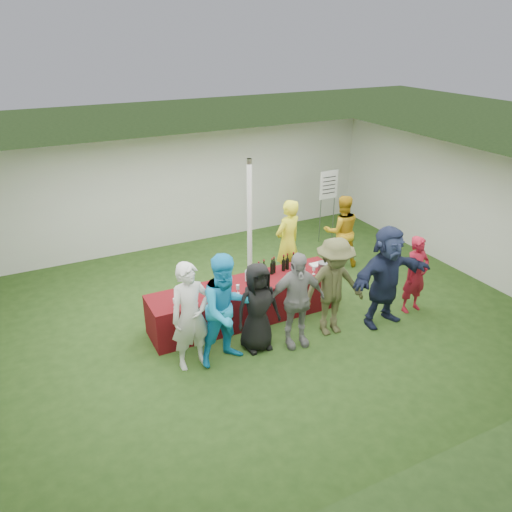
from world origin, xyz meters
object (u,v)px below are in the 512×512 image
serving_table (246,301)px  customer_6 (416,275)px  staff_back (341,231)px  customer_3 (296,300)px  customer_4 (334,287)px  customer_2 (258,307)px  customer_5 (386,276)px  wine_list_sign (328,190)px  dump_bucket (324,267)px  customer_1 (227,310)px  staff_pourer (288,243)px  customer_0 (191,316)px

serving_table → customer_6: size_ratio=2.38×
staff_back → customer_3: customer_3 is taller
customer_4 → customer_6: 1.83m
customer_2 → customer_4: customer_4 is taller
customer_3 → customer_5: (1.78, -0.11, 0.09)m
wine_list_sign → customer_4: customer_4 is taller
serving_table → customer_6: (2.98, -1.12, 0.38)m
dump_bucket → customer_1: 2.45m
customer_1 → staff_pourer: bearing=35.1°
customer_2 → customer_4: 1.39m
staff_pourer → customer_2: size_ratio=1.18×
staff_back → customer_3: size_ratio=0.97×
customer_5 → customer_2: bearing=168.7°
dump_bucket → customer_0: bearing=-167.6°
wine_list_sign → customer_4: bearing=-122.6°
wine_list_sign → customer_6: 3.71m
customer_3 → staff_pourer: bearing=72.6°
wine_list_sign → customer_2: 5.04m
customer_1 → customer_5: size_ratio=1.00×
customer_4 → customer_6: customer_4 is taller
customer_0 → customer_2: customer_0 is taller
customer_3 → customer_5: size_ratio=0.91×
wine_list_sign → customer_4: size_ratio=1.00×
serving_table → dump_bucket: 1.61m
wine_list_sign → staff_pourer: staff_pourer is taller
dump_bucket → customer_0: (-2.88, -0.64, 0.06)m
serving_table → staff_pourer: (1.40, 0.94, 0.54)m
customer_3 → customer_6: (2.58, -0.03, -0.10)m
wine_list_sign → customer_2: wine_list_sign is taller
customer_2 → customer_3: customer_3 is taller
serving_table → customer_0: (-1.36, -0.86, 0.52)m
customer_2 → customer_3: (0.62, -0.19, 0.07)m
serving_table → customer_3: customer_3 is taller
customer_3 → wine_list_sign: bearing=58.7°
wine_list_sign → staff_back: wine_list_sign is taller
wine_list_sign → staff_pourer: bearing=-142.4°
customer_2 → customer_3: size_ratio=0.91×
customer_2 → customer_6: 3.21m
customer_0 → customer_2: bearing=-6.3°
customer_5 → staff_back: bearing=68.8°
serving_table → customer_0: size_ratio=2.00×
customer_1 → serving_table: bearing=44.7°
serving_table → customer_5: (2.17, -1.21, 0.57)m
customer_0 → customer_3: (1.75, -0.24, -0.05)m
wine_list_sign → customer_5: customer_5 is taller
customer_0 → customer_6: 4.35m
wine_list_sign → customer_6: bearing=-97.3°
serving_table → customer_4: (1.16, -1.06, 0.53)m
staff_back → dump_bucket: bearing=64.2°
serving_table → customer_2: size_ratio=2.30×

